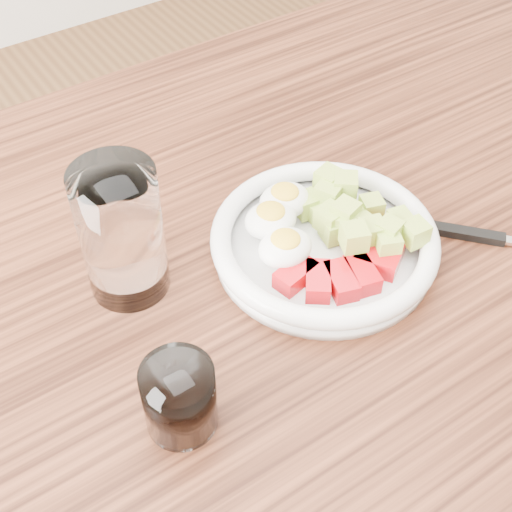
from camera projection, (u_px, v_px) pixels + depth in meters
The scene contains 5 objects.
dining_table at pixel (268, 336), 0.82m from camera, with size 1.50×0.90×0.77m.
bowl at pixel (324, 238), 0.76m from camera, with size 0.24×0.24×0.06m.
fork at pixel (484, 236), 0.78m from camera, with size 0.16×0.17×0.01m.
water_glass at pixel (121, 232), 0.69m from camera, with size 0.08×0.08×0.15m, color white.
coffee_glass at pixel (180, 398), 0.60m from camera, with size 0.06×0.06×0.07m.
Camera 1 is at (-0.29, -0.41, 1.33)m, focal length 50.00 mm.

